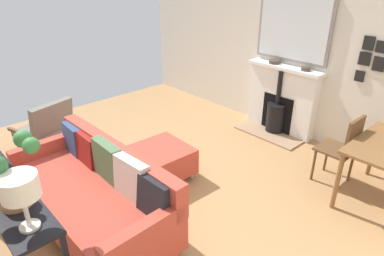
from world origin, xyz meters
name	(u,v)px	position (x,y,z in m)	size (l,w,h in m)	color
ground_plane	(153,186)	(0.00, 0.00, 0.00)	(5.19, 6.05, 0.01)	#A87A4C
wall_left	(285,47)	(-2.60, 0.00, 1.30)	(0.12, 6.05, 2.60)	beige
fireplace	(280,103)	(-2.41, 0.15, 0.47)	(0.58, 1.20, 1.07)	#9E7A5B
mirror_over_mantel	(293,28)	(-2.51, 0.15, 1.61)	(0.04, 1.18, 0.96)	gray
mantel_bowl_near	(274,62)	(-2.42, -0.05, 1.10)	(0.16, 0.16, 0.05)	#47382D
mantel_bowl_far	(306,69)	(-2.42, 0.48, 1.10)	(0.13, 0.13, 0.05)	#47382D
sofa	(94,192)	(0.79, 0.11, 0.36)	(0.89, 2.03, 0.84)	#B2B2B7
ottoman	(162,159)	(-0.22, -0.08, 0.25)	(0.65, 0.69, 0.41)	#B2B2B7
armchair_accent	(47,126)	(0.60, -1.53, 0.47)	(0.79, 0.74, 0.84)	brown
console_table	(6,199)	(1.54, 0.11, 0.68)	(0.33, 1.64, 0.78)	black
table_lamp_far_end	(20,189)	(1.54, 0.72, 1.11)	(0.25, 0.25, 0.42)	beige
potted_plant	(8,172)	(1.53, 0.40, 1.08)	(0.50, 0.44, 0.58)	#99704C
dining_chair_near_fireplace	(344,146)	(-1.69, 1.49, 0.52)	(0.40, 0.40, 0.90)	brown
photo_gallery_row	(371,57)	(-2.52, 1.28, 1.39)	(0.02, 0.32, 0.58)	black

